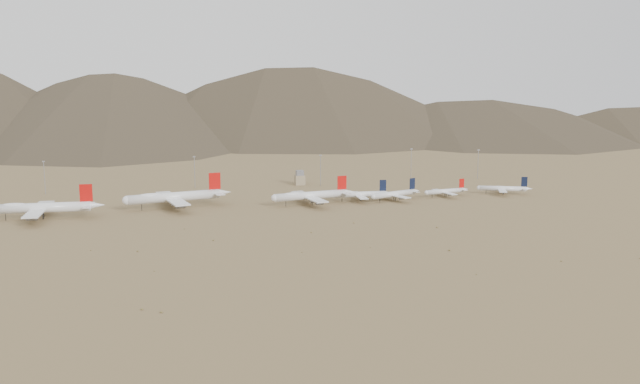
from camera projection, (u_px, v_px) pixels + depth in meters
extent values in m
plane|color=olive|center=(291.00, 214.00, 469.39)|extent=(3000.00, 3000.00, 0.00)
cylinder|color=silver|center=(41.00, 208.00, 453.40)|extent=(61.33, 8.64, 6.32)
cone|color=silver|center=(97.00, 205.00, 459.53)|extent=(11.21, 6.10, 5.69)
cube|color=silver|center=(39.00, 209.00, 453.34)|extent=(11.91, 56.38, 0.79)
cube|color=silver|center=(89.00, 205.00, 458.62)|extent=(6.31, 21.49, 0.38)
cube|color=#BB0E0B|center=(86.00, 193.00, 457.02)|extent=(7.96, 0.87, 11.21)
cylinder|color=black|center=(6.00, 217.00, 450.41)|extent=(0.41, 0.41, 4.28)
cylinder|color=black|center=(44.00, 215.00, 456.04)|extent=(0.51, 0.51, 4.28)
cylinder|color=black|center=(43.00, 216.00, 452.98)|extent=(0.51, 0.51, 4.28)
ellipsoid|color=silver|center=(14.00, 206.00, 450.22)|extent=(19.73, 5.48, 3.79)
cylinder|color=slate|center=(42.00, 208.00, 464.46)|extent=(6.22, 3.07, 2.84)
cylinder|color=slate|center=(35.00, 215.00, 442.74)|extent=(6.22, 3.07, 2.84)
cylinder|color=slate|center=(45.00, 206.00, 474.23)|extent=(6.22, 3.07, 2.84)
cylinder|color=slate|center=(32.00, 218.00, 432.97)|extent=(6.22, 3.07, 2.84)
cylinder|color=silver|center=(174.00, 197.00, 490.42)|extent=(63.59, 20.50, 6.58)
sphere|color=silver|center=(127.00, 200.00, 476.87)|extent=(6.45, 6.45, 6.45)
cone|color=silver|center=(224.00, 192.00, 505.51)|extent=(12.49, 8.31, 5.93)
cube|color=silver|center=(172.00, 198.00, 490.04)|extent=(22.85, 59.21, 0.82)
cube|color=silver|center=(217.00, 193.00, 503.31)|extent=(10.50, 22.91, 0.40)
cube|color=#BB0E0B|center=(215.00, 181.00, 501.34)|extent=(8.21, 2.41, 11.68)
cylinder|color=black|center=(142.00, 207.00, 481.87)|extent=(0.42, 0.42, 4.46)
cylinder|color=black|center=(176.00, 204.00, 493.35)|extent=(0.53, 0.53, 4.46)
cylinder|color=black|center=(177.00, 205.00, 490.43)|extent=(0.53, 0.53, 4.46)
ellipsoid|color=silver|center=(150.00, 196.00, 483.07)|extent=(20.97, 9.32, 3.95)
cylinder|color=slate|center=(168.00, 198.00, 500.70)|extent=(6.87, 4.30, 2.96)
cylinder|color=slate|center=(177.00, 204.00, 479.93)|extent=(6.87, 4.30, 2.96)
cylinder|color=slate|center=(165.00, 196.00, 510.05)|extent=(6.87, 4.30, 2.96)
cylinder|color=slate|center=(181.00, 206.00, 470.58)|extent=(6.87, 4.30, 2.96)
cylinder|color=silver|center=(310.00, 195.00, 503.35)|extent=(53.55, 15.41, 5.52)
sphere|color=silver|center=(275.00, 198.00, 492.82)|extent=(5.41, 5.41, 5.41)
cone|color=silver|center=(349.00, 192.00, 515.07)|extent=(10.38, 6.68, 4.97)
cube|color=silver|center=(309.00, 197.00, 503.07)|extent=(17.55, 49.74, 0.69)
cube|color=silver|center=(343.00, 192.00, 513.37)|extent=(8.20, 19.19, 0.33)
cube|color=#BB0E0B|center=(342.00, 183.00, 511.75)|extent=(6.92, 1.79, 9.80)
cylinder|color=black|center=(286.00, 204.00, 496.76)|extent=(0.36, 0.36, 3.74)
cylinder|color=black|center=(311.00, 201.00, 505.80)|extent=(0.45, 0.45, 3.74)
cylinder|color=black|center=(313.00, 202.00, 503.31)|extent=(0.45, 0.45, 3.74)
ellipsoid|color=silver|center=(292.00, 195.00, 497.62)|extent=(17.58, 7.26, 3.31)
cylinder|color=slate|center=(304.00, 196.00, 512.16)|extent=(5.72, 3.44, 2.49)
cylinder|color=slate|center=(315.00, 201.00, 494.45)|extent=(5.72, 3.44, 2.49)
cylinder|color=slate|center=(299.00, 194.00, 520.13)|extent=(5.72, 3.44, 2.49)
cylinder|color=slate|center=(320.00, 203.00, 486.48)|extent=(5.72, 3.44, 2.49)
cylinder|color=silver|center=(360.00, 194.00, 517.26)|extent=(37.86, 5.03, 4.10)
sphere|color=silver|center=(334.00, 195.00, 513.58)|extent=(4.02, 4.02, 4.02)
cone|color=silver|center=(388.00, 193.00, 521.32)|extent=(6.89, 3.86, 3.69)
cube|color=silver|center=(359.00, 195.00, 517.21)|extent=(6.84, 32.52, 0.51)
cube|color=silver|center=(384.00, 193.00, 520.71)|extent=(3.70, 12.38, 0.25)
cube|color=black|center=(383.00, 185.00, 519.61)|extent=(4.92, 0.49, 8.09)
cylinder|color=black|center=(342.00, 200.00, 515.27)|extent=(0.43, 0.43, 2.81)
cylinder|color=black|center=(360.00, 199.00, 518.98)|extent=(0.54, 0.54, 2.81)
cylinder|color=black|center=(361.00, 199.00, 516.99)|extent=(0.54, 0.54, 2.81)
cylinder|color=slate|center=(356.00, 195.00, 526.14)|extent=(3.82, 1.94, 1.85)
cylinder|color=slate|center=(362.00, 199.00, 508.62)|extent=(3.82, 1.94, 1.85)
cylinder|color=silver|center=(394.00, 194.00, 518.60)|extent=(36.86, 17.78, 4.13)
sphere|color=silver|center=(374.00, 197.00, 508.04)|extent=(4.04, 4.04, 4.04)
cone|color=silver|center=(416.00, 191.00, 530.37)|extent=(7.72, 5.96, 3.71)
cube|color=silver|center=(393.00, 195.00, 518.28)|extent=(17.61, 32.53, 0.52)
cube|color=silver|center=(413.00, 191.00, 528.67)|extent=(7.72, 12.77, 0.25)
cube|color=black|center=(412.00, 184.00, 527.28)|extent=(4.73, 2.16, 8.14)
cylinder|color=black|center=(380.00, 201.00, 511.79)|extent=(0.43, 0.43, 2.82)
cylinder|color=black|center=(394.00, 198.00, 520.45)|extent=(0.54, 0.54, 2.82)
cylinder|color=black|center=(396.00, 199.00, 518.77)|extent=(0.54, 0.54, 2.82)
cylinder|color=slate|center=(385.00, 195.00, 525.88)|extent=(4.22, 3.12, 1.86)
cylinder|color=slate|center=(401.00, 198.00, 511.03)|extent=(4.22, 3.12, 1.86)
cylinder|color=silver|center=(445.00, 191.00, 534.83)|extent=(32.29, 9.61, 3.50)
sphere|color=silver|center=(427.00, 193.00, 528.41)|extent=(3.43, 3.43, 3.43)
cone|color=silver|center=(465.00, 189.00, 541.98)|extent=(6.30, 4.20, 3.15)
cube|color=silver|center=(444.00, 192.00, 534.67)|extent=(10.35, 28.09, 0.44)
cube|color=silver|center=(462.00, 189.00, 540.94)|extent=(4.86, 10.86, 0.21)
cube|color=#BB0E0B|center=(462.00, 183.00, 539.86)|extent=(4.17, 1.11, 6.90)
cylinder|color=black|center=(432.00, 196.00, 530.84)|extent=(0.37, 0.37, 2.39)
cylinder|color=black|center=(445.00, 195.00, 536.38)|extent=(0.46, 0.46, 2.39)
cylinder|color=black|center=(446.00, 195.00, 534.80)|extent=(0.46, 0.46, 2.39)
cylinder|color=slate|center=(439.00, 192.00, 541.78)|extent=(3.46, 2.16, 1.57)
cylinder|color=slate|center=(450.00, 195.00, 527.84)|extent=(3.46, 2.16, 1.57)
cylinder|color=silver|center=(502.00, 188.00, 545.27)|extent=(33.79, 16.15, 3.78)
sphere|color=silver|center=(479.00, 188.00, 547.80)|extent=(3.70, 3.70, 3.70)
cone|color=silver|center=(529.00, 189.00, 542.39)|extent=(7.07, 5.44, 3.40)
cube|color=silver|center=(501.00, 189.00, 545.47)|extent=(16.02, 29.81, 0.47)
cube|color=silver|center=(525.00, 189.00, 542.78)|extent=(7.03, 11.70, 0.23)
cube|color=black|center=(524.00, 182.00, 541.99)|extent=(4.34, 1.96, 7.46)
cylinder|color=black|center=(486.00, 192.00, 547.58)|extent=(0.40, 0.40, 2.58)
cylinder|color=black|center=(503.00, 192.00, 546.63)|extent=(0.50, 0.50, 2.58)
cylinder|color=black|center=(503.00, 193.00, 544.79)|extent=(0.50, 0.50, 2.58)
cylinder|color=slate|center=(500.00, 189.00, 553.77)|extent=(3.86, 2.85, 1.70)
cylinder|color=slate|center=(503.00, 192.00, 537.48)|extent=(3.86, 2.85, 1.70)
cube|color=gray|center=(300.00, 180.00, 590.61)|extent=(8.00, 8.00, 8.00)
cube|color=slate|center=(300.00, 173.00, 589.60)|extent=(6.00, 6.00, 4.00)
cylinder|color=gray|center=(45.00, 178.00, 544.04)|extent=(0.50, 0.50, 25.00)
cube|color=gray|center=(43.00, 162.00, 541.88)|extent=(2.00, 0.60, 0.80)
cylinder|color=gray|center=(195.00, 173.00, 573.91)|extent=(0.50, 0.50, 25.00)
cube|color=gray|center=(194.00, 157.00, 571.75)|extent=(2.00, 0.60, 0.80)
cylinder|color=gray|center=(321.00, 171.00, 583.62)|extent=(0.50, 0.50, 25.00)
cube|color=gray|center=(321.00, 155.00, 581.46)|extent=(2.00, 0.60, 0.80)
cylinder|color=gray|center=(411.00, 163.00, 630.61)|extent=(0.50, 0.50, 25.00)
cube|color=gray|center=(411.00, 149.00, 628.45)|extent=(2.00, 0.60, 0.80)
cylinder|color=gray|center=(478.00, 165.00, 622.26)|extent=(0.50, 0.50, 25.00)
cube|color=gray|center=(478.00, 150.00, 620.10)|extent=(2.00, 0.60, 0.80)
ellipsoid|color=olive|center=(91.00, 250.00, 374.94)|extent=(0.63, 0.63, 0.47)
ellipsoid|color=olive|center=(311.00, 232.00, 416.48)|extent=(0.93, 0.93, 0.60)
ellipsoid|color=olive|center=(302.00, 252.00, 371.20)|extent=(0.65, 0.65, 0.39)
ellipsoid|color=olive|center=(161.00, 312.00, 279.02)|extent=(1.02, 1.02, 0.72)
ellipsoid|color=olive|center=(142.00, 309.00, 282.31)|extent=(1.03, 1.03, 0.74)
ellipsoid|color=olive|center=(138.00, 251.00, 372.94)|extent=(1.00, 1.00, 0.69)
ellipsoid|color=olive|center=(184.00, 229.00, 425.84)|extent=(0.55, 0.55, 0.43)
ellipsoid|color=olive|center=(640.00, 258.00, 358.79)|extent=(0.69, 0.69, 0.60)
ellipsoid|color=olive|center=(476.00, 274.00, 330.77)|extent=(0.62, 0.62, 0.46)
ellipsoid|color=olive|center=(213.00, 240.00, 396.63)|extent=(1.00, 1.00, 0.78)
ellipsoid|color=olive|center=(370.00, 248.00, 381.01)|extent=(0.69, 0.69, 0.43)
ellipsoid|color=olive|center=(354.00, 223.00, 442.19)|extent=(0.90, 0.90, 0.75)
ellipsoid|color=olive|center=(449.00, 250.00, 374.50)|extent=(1.09, 1.09, 0.83)
ellipsoid|color=olive|center=(154.00, 271.00, 336.26)|extent=(0.53, 0.53, 0.41)
ellipsoid|color=olive|center=(437.00, 227.00, 429.60)|extent=(0.89, 0.89, 0.74)
ellipsoid|color=olive|center=(561.00, 261.00, 353.88)|extent=(0.81, 0.81, 0.51)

